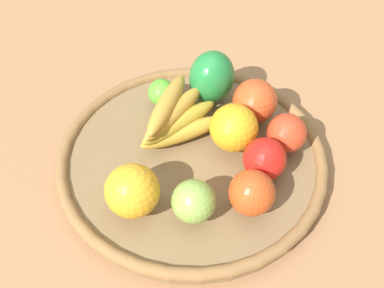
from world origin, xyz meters
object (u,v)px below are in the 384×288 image
(banana_bunch, at_px, (176,118))
(orange_1, at_px, (234,129))
(apple_1, at_px, (264,159))
(orange_0, at_px, (132,191))
(apple_3, at_px, (287,133))
(apple_4, at_px, (252,193))
(apple_2, at_px, (194,201))
(bell_pepper, at_px, (212,77))
(apple_0, at_px, (255,101))
(lime_0, at_px, (162,92))

(banana_bunch, xyz_separation_m, orange_1, (-0.05, -0.09, 0.00))
(apple_1, bearing_deg, orange_0, 93.96)
(banana_bunch, xyz_separation_m, apple_3, (-0.07, -0.17, -0.00))
(apple_3, xyz_separation_m, apple_4, (-0.10, 0.09, 0.00))
(orange_1, xyz_separation_m, orange_0, (-0.08, 0.18, 0.00))
(apple_2, height_order, apple_4, apple_4)
(bell_pepper, bearing_deg, apple_2, 27.80)
(apple_2, xyz_separation_m, apple_3, (0.09, -0.18, -0.00))
(apple_0, height_order, apple_4, apple_0)
(orange_0, height_order, apple_4, orange_0)
(apple_2, relative_size, apple_0, 0.85)
(apple_1, bearing_deg, apple_0, -12.30)
(orange_0, xyz_separation_m, apple_4, (-0.04, -0.17, -0.01))
(banana_bunch, height_order, apple_3, banana_bunch)
(lime_0, height_order, apple_4, apple_4)
(lime_0, height_order, orange_0, orange_0)
(banana_bunch, xyz_separation_m, orange_0, (-0.13, 0.10, 0.00))
(apple_2, relative_size, orange_1, 0.82)
(orange_0, bearing_deg, apple_4, -104.01)
(apple_2, bearing_deg, orange_0, 67.25)
(apple_0, height_order, apple_3, apple_0)
(banana_bunch, distance_m, lime_0, 0.08)
(banana_bunch, distance_m, apple_3, 0.18)
(lime_0, bearing_deg, orange_0, 157.65)
(orange_1, distance_m, apple_0, 0.08)
(apple_2, distance_m, apple_1, 0.14)
(orange_1, xyz_separation_m, apple_4, (-0.13, 0.01, -0.01))
(bell_pepper, bearing_deg, banana_bunch, 0.34)
(apple_2, distance_m, orange_0, 0.09)
(orange_1, bearing_deg, apple_3, -106.37)
(lime_0, relative_size, apple_4, 0.71)
(apple_0, relative_size, apple_4, 1.12)
(bell_pepper, height_order, apple_0, bell_pepper)
(apple_0, relative_size, lime_0, 1.57)
(banana_bunch, bearing_deg, apple_0, -88.27)
(apple_4, bearing_deg, orange_1, -5.65)
(apple_2, bearing_deg, bell_pepper, -21.59)
(apple_3, bearing_deg, bell_pepper, 30.45)
(apple_2, bearing_deg, apple_0, -41.57)
(apple_0, distance_m, apple_4, 0.19)
(orange_0, relative_size, apple_3, 1.25)
(banana_bunch, bearing_deg, bell_pepper, -49.05)
(apple_4, bearing_deg, apple_1, -35.48)
(orange_1, height_order, apple_3, orange_1)
(bell_pepper, distance_m, apple_0, 0.09)
(orange_1, distance_m, lime_0, 0.16)
(orange_1, bearing_deg, bell_pepper, 1.58)
(apple_1, bearing_deg, apple_2, 111.30)
(apple_1, xyz_separation_m, apple_0, (0.12, -0.03, 0.00))
(apple_2, xyz_separation_m, lime_0, (0.25, -0.01, -0.01))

